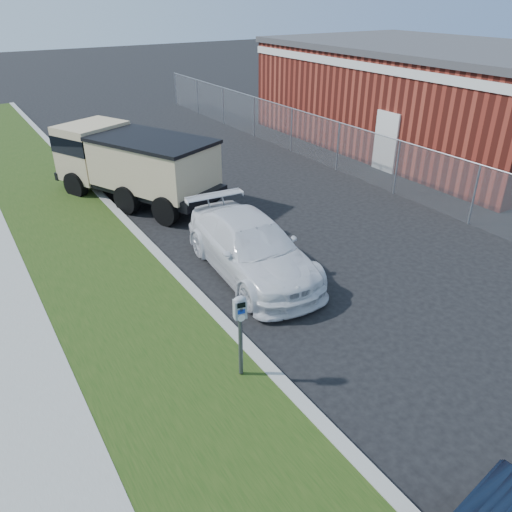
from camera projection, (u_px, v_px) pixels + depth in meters
ground at (332, 298)px, 11.18m from camera, size 120.00×120.00×0.00m
streetside at (55, 328)px, 10.04m from camera, size 6.12×50.00×0.15m
chainlink_fence at (339, 137)px, 18.64m from camera, size 0.06×30.06×30.00m
brick_building at (431, 94)px, 21.79m from camera, size 9.20×14.20×4.17m
parking_meter at (240, 319)px, 8.21m from camera, size 0.24×0.18×1.58m
white_wagon at (251, 247)px, 11.90m from camera, size 2.24×4.79×1.35m
dump_truck at (131, 162)px, 15.95m from camera, size 4.27×6.05×2.24m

